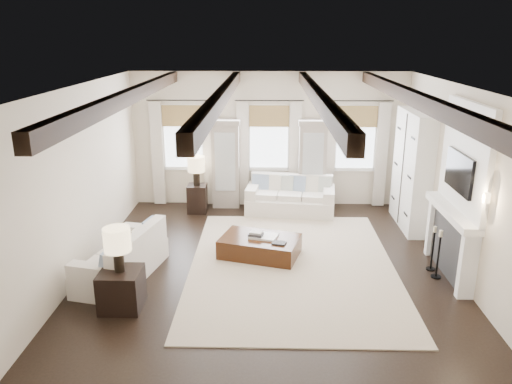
{
  "coord_description": "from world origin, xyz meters",
  "views": [
    {
      "loc": [
        -0.02,
        -7.97,
        4.01
      ],
      "look_at": [
        -0.24,
        1.04,
        1.15
      ],
      "focal_mm": 35.0,
      "sensor_mm": 36.0,
      "label": 1
    }
  ],
  "objects_px": {
    "side_table_front": "(122,289)",
    "sofa_back": "(290,198)",
    "sofa_left": "(125,259)",
    "ottoman": "(260,247)",
    "side_table_back": "(197,198)"
  },
  "relations": [
    {
      "from": "sofa_back",
      "to": "ottoman",
      "type": "xyz_separation_m",
      "value": [
        -0.67,
        -2.46,
        -0.17
      ]
    },
    {
      "from": "sofa_back",
      "to": "sofa_left",
      "type": "xyz_separation_m",
      "value": [
        -2.98,
        -3.36,
        -0.02
      ]
    },
    {
      "from": "sofa_back",
      "to": "sofa_left",
      "type": "height_order",
      "value": "sofa_back"
    },
    {
      "from": "sofa_left",
      "to": "side_table_back",
      "type": "relative_size",
      "value": 3.18
    },
    {
      "from": "sofa_left",
      "to": "side_table_front",
      "type": "height_order",
      "value": "sofa_left"
    },
    {
      "from": "sofa_back",
      "to": "side_table_front",
      "type": "height_order",
      "value": "sofa_back"
    },
    {
      "from": "sofa_back",
      "to": "side_table_back",
      "type": "distance_m",
      "value": 2.19
    },
    {
      "from": "side_table_front",
      "to": "side_table_back",
      "type": "xyz_separation_m",
      "value": [
        0.56,
        4.34,
        0.02
      ]
    },
    {
      "from": "side_table_front",
      "to": "ottoman",
      "type": "bearing_deg",
      "value": 42.69
    },
    {
      "from": "side_table_front",
      "to": "sofa_left",
      "type": "bearing_deg",
      "value": 103.07
    },
    {
      "from": "side_table_back",
      "to": "sofa_back",
      "type": "bearing_deg",
      "value": 0.68
    },
    {
      "from": "side_table_front",
      "to": "sofa_back",
      "type": "bearing_deg",
      "value": 57.84
    },
    {
      "from": "sofa_left",
      "to": "side_table_front",
      "type": "distance_m",
      "value": 1.03
    },
    {
      "from": "sofa_left",
      "to": "sofa_back",
      "type": "bearing_deg",
      "value": 48.42
    },
    {
      "from": "sofa_back",
      "to": "side_table_back",
      "type": "relative_size",
      "value": 3.21
    }
  ]
}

